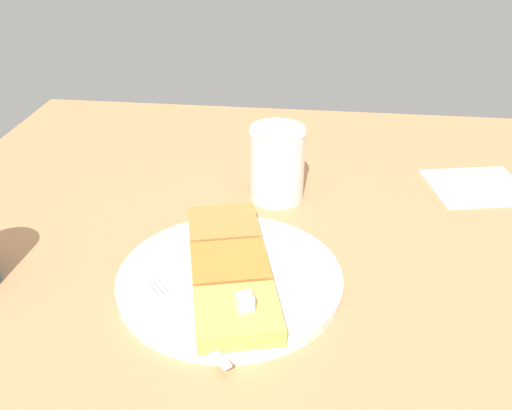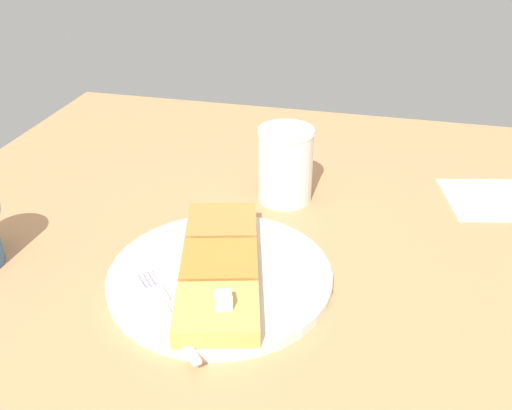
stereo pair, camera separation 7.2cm
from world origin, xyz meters
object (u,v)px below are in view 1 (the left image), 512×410
syrup_jar (277,166)px  napkin (477,187)px  fork (181,314)px  plate (230,278)px

syrup_jar → napkin: bearing=-77.8°
fork → syrup_jar: 29.79cm
plate → fork: (-7.64, 3.88, 0.72)cm
syrup_jar → napkin: size_ratio=0.78×
plate → syrup_jar: (21.01, -3.49, 4.22)cm
syrup_jar → plate: bearing=170.6°
napkin → syrup_jar: bearing=102.2°
syrup_jar → napkin: 30.80cm
fork → plate: bearing=-26.9°
plate → fork: 8.60cm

